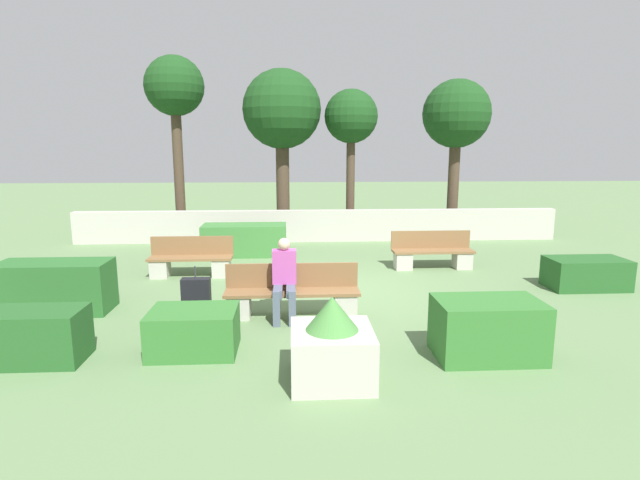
% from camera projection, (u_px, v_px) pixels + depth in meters
% --- Properties ---
extents(ground_plane, '(60.00, 60.00, 0.00)m').
position_uv_depth(ground_plane, '(334.00, 291.00, 9.46)').
color(ground_plane, '#607F51').
extents(perimeter_wall, '(13.87, 0.30, 0.91)m').
position_uv_depth(perimeter_wall, '(319.00, 226.00, 14.42)').
color(perimeter_wall, '#B7B2A8').
rests_on(perimeter_wall, ground_plane).
extents(bench_front, '(2.16, 0.48, 0.82)m').
position_uv_depth(bench_front, '(292.00, 296.00, 8.05)').
color(bench_front, brown).
rests_on(bench_front, ground_plane).
extents(bench_left_side, '(1.74, 0.48, 0.82)m').
position_uv_depth(bench_left_side, '(191.00, 262.00, 10.51)').
color(bench_left_side, brown).
rests_on(bench_left_side, ground_plane).
extents(bench_right_side, '(1.81, 0.48, 0.82)m').
position_uv_depth(bench_right_side, '(432.00, 255.00, 11.21)').
color(bench_right_side, brown).
rests_on(bench_right_side, ground_plane).
extents(person_seated_man, '(0.38, 0.64, 1.29)m').
position_uv_depth(person_seated_man, '(284.00, 276.00, 7.83)').
color(person_seated_man, '#515B70').
rests_on(person_seated_man, ground_plane).
extents(hedge_block_near_left, '(2.08, 0.85, 0.78)m').
position_uv_depth(hedge_block_near_left, '(245.00, 240.00, 12.56)').
color(hedge_block_near_left, '#3D7A38').
rests_on(hedge_block_near_left, ground_plane).
extents(hedge_block_near_right, '(1.14, 0.83, 0.58)m').
position_uv_depth(hedge_block_near_right, '(194.00, 331.00, 6.61)').
color(hedge_block_near_right, '#33702D').
rests_on(hedge_block_near_right, ground_plane).
extents(hedge_block_mid_left, '(1.79, 0.76, 0.84)m').
position_uv_depth(hedge_block_mid_left, '(55.00, 287.00, 8.23)').
color(hedge_block_mid_left, '#286028').
rests_on(hedge_block_mid_left, ground_plane).
extents(hedge_block_mid_right, '(1.45, 0.78, 0.59)m').
position_uv_depth(hedge_block_mid_right, '(586.00, 273.00, 9.62)').
color(hedge_block_mid_right, '#235623').
rests_on(hedge_block_mid_right, ground_plane).
extents(hedge_block_far_left, '(1.34, 0.83, 0.76)m').
position_uv_depth(hedge_block_far_left, '(488.00, 329.00, 6.44)').
color(hedge_block_far_left, '#33702D').
rests_on(hedge_block_far_left, ground_plane).
extents(planter_corner_left, '(0.95, 0.95, 1.02)m').
position_uv_depth(planter_corner_left, '(332.00, 346.00, 5.78)').
color(planter_corner_left, '#B7B2A8').
rests_on(planter_corner_left, ground_plane).
extents(suitcase, '(0.45, 0.20, 0.86)m').
position_uv_depth(suitcase, '(196.00, 298.00, 7.91)').
color(suitcase, black).
rests_on(suitcase, ground_plane).
extents(tree_leftmost, '(1.75, 1.75, 5.35)m').
position_uv_depth(tree_leftmost, '(175.00, 91.00, 14.73)').
color(tree_leftmost, '#473828').
rests_on(tree_leftmost, ground_plane).
extents(tree_center_left, '(2.36, 2.36, 5.00)m').
position_uv_depth(tree_center_left, '(282.00, 112.00, 14.98)').
color(tree_center_left, '#473828').
rests_on(tree_center_left, ground_plane).
extents(tree_center_right, '(1.61, 1.61, 4.41)m').
position_uv_depth(tree_center_right, '(351.00, 120.00, 15.00)').
color(tree_center_right, '#473828').
rests_on(tree_center_right, ground_plane).
extents(tree_rightmost, '(2.07, 2.07, 4.73)m').
position_uv_depth(tree_rightmost, '(457.00, 117.00, 15.22)').
color(tree_rightmost, '#473828').
rests_on(tree_rightmost, ground_plane).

